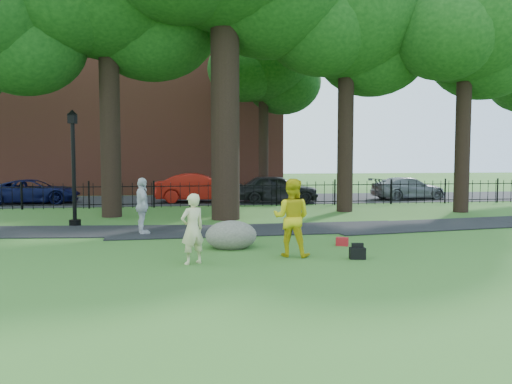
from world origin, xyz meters
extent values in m
plane|color=#366423|center=(0.00, 0.00, 0.00)|extent=(120.00, 120.00, 0.00)
cube|color=black|center=(1.00, 3.90, 0.00)|extent=(36.07, 3.85, 0.03)
cube|color=black|center=(0.00, 16.00, 0.00)|extent=(80.00, 7.00, 0.02)
cube|color=black|center=(0.00, 12.00, 1.02)|extent=(44.00, 0.04, 0.04)
cube|color=black|center=(0.00, 12.00, 0.18)|extent=(44.00, 0.04, 0.04)
cube|color=brown|center=(-4.00, 24.00, 6.00)|extent=(18.00, 8.00, 12.00)
cylinder|color=black|center=(0.00, 7.00, 5.25)|extent=(1.10, 1.10, 10.50)
ellipsoid|color=#103A0F|center=(-7.65, 8.25, 6.82)|extent=(4.80, 4.80, 4.08)
cylinder|color=black|center=(-4.50, 8.50, 4.55)|extent=(0.80, 0.80, 9.10)
ellipsoid|color=#103A0F|center=(-2.88, 9.40, 8.06)|extent=(5.76, 5.76, 4.90)
cylinder|color=black|center=(5.50, 9.00, 4.20)|extent=(0.70, 0.70, 8.40)
ellipsoid|color=#103A0F|center=(5.50, 9.00, 8.64)|extent=(6.60, 6.60, 5.61)
ellipsoid|color=#103A0F|center=(6.98, 9.82, 7.44)|extent=(5.28, 5.28, 4.49)
ellipsoid|color=#103A0F|center=(4.18, 8.34, 7.92)|extent=(4.95, 4.95, 4.21)
cylinder|color=black|center=(10.50, 8.00, 4.02)|extent=(0.64, 0.64, 8.05)
ellipsoid|color=#103A0F|center=(10.50, 8.00, 8.28)|extent=(6.20, 6.20, 5.27)
ellipsoid|color=#103A0F|center=(11.89, 8.78, 7.13)|extent=(4.96, 4.96, 4.22)
ellipsoid|color=#103A0F|center=(9.26, 7.38, 7.59)|extent=(4.65, 4.65, 3.95)
imported|color=beige|center=(-1.47, -1.03, 0.80)|extent=(0.70, 0.62, 1.60)
imported|color=gold|center=(0.93, -0.51, 0.95)|extent=(1.13, 1.03, 1.90)
imported|color=silver|center=(-2.92, 3.54, 0.89)|extent=(0.67, 1.12, 1.78)
ellipsoid|color=slate|center=(-0.42, 0.78, 0.40)|extent=(1.64, 1.44, 0.80)
cylinder|color=black|center=(-5.41, 5.85, 1.79)|extent=(0.13, 0.13, 3.58)
cylinder|color=black|center=(-5.41, 5.85, 0.11)|extent=(0.40, 0.40, 0.22)
cube|color=black|center=(-5.41, 5.85, 3.75)|extent=(0.30, 0.30, 0.34)
cone|color=black|center=(-5.41, 5.85, 3.97)|extent=(0.36, 0.36, 0.18)
cube|color=black|center=(2.41, -1.08, 0.14)|extent=(0.39, 0.28, 0.27)
cube|color=maroon|center=(2.63, 0.70, 0.11)|extent=(0.38, 0.32, 0.23)
imported|color=#9A130B|center=(-0.72, 14.50, 0.77)|extent=(4.80, 1.99, 1.55)
imported|color=#0B103B|center=(-9.28, 15.06, 0.63)|extent=(4.57, 2.18, 1.26)
imported|color=black|center=(3.29, 13.54, 0.75)|extent=(4.55, 2.20, 1.50)
imported|color=gray|center=(11.22, 14.66, 0.63)|extent=(4.55, 2.33, 1.26)
camera|label=1|loc=(-1.73, -12.29, 2.42)|focal=35.00mm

